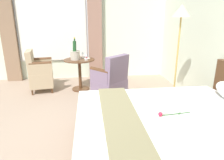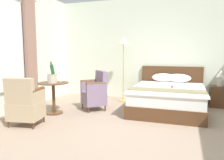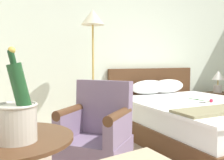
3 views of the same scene
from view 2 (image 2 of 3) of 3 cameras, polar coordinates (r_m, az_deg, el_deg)
ground_plane at (r=3.89m, az=5.66°, el=-13.84°), size 7.57×7.57×0.00m
wall_headboard_side at (r=6.63m, az=11.82°, el=7.89°), size 6.19×0.12×2.98m
bed at (r=5.54m, az=14.50°, el=-4.27°), size 1.70×2.24×1.00m
nightstand at (r=6.27m, az=26.27°, el=-3.88°), size 0.50×0.40×0.54m
bedside_lamp at (r=6.19m, az=26.53°, el=0.88°), size 0.22×0.22×0.41m
floor_lamp_brass at (r=6.21m, az=3.02°, el=8.26°), size 0.32×0.32×1.82m
side_table_round at (r=5.17m, az=-15.02°, el=-3.54°), size 0.69×0.69×0.72m
champagne_bucket at (r=5.02m, az=-15.38°, el=0.77°), size 0.22×0.22×0.50m
wine_glass_near_bucket at (r=5.19m, az=-13.29°, el=0.66°), size 0.08×0.08×0.15m
wine_glass_near_edge at (r=5.28m, az=-16.34°, el=0.73°), size 0.07×0.07×0.15m
snack_plate at (r=5.31m, az=-14.80°, el=-0.26°), size 0.15×0.15×0.04m
armchair_by_window at (r=5.36m, az=-4.45°, el=-3.15°), size 0.76×0.77×0.95m
armchair_facing_bed at (r=4.49m, az=-21.80°, el=-5.78°), size 0.65×0.60×0.94m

